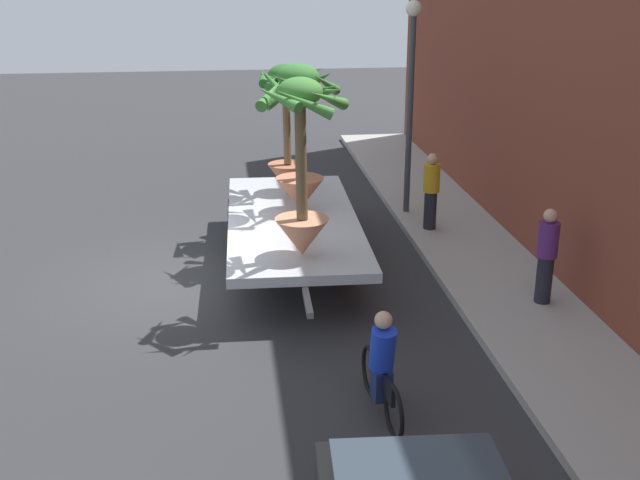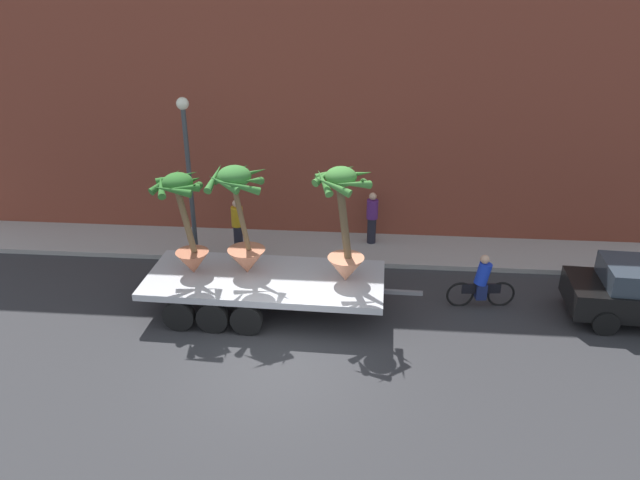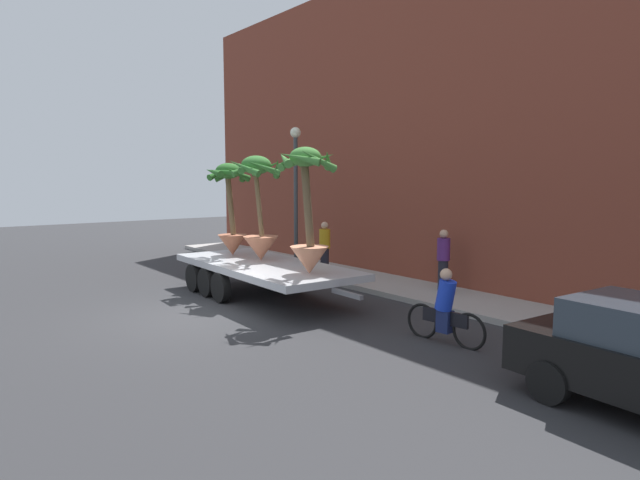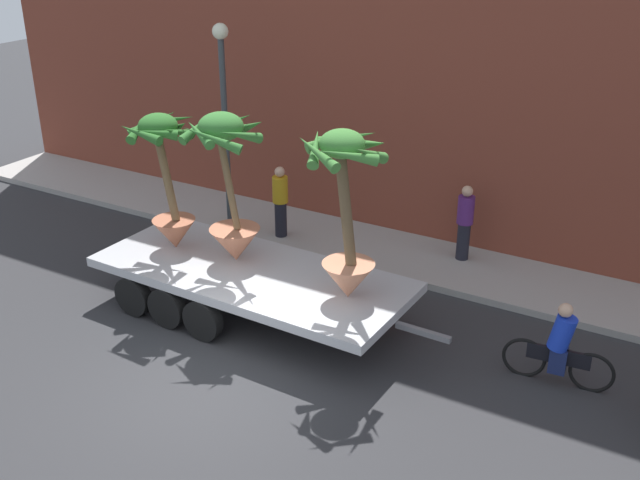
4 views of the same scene
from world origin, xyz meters
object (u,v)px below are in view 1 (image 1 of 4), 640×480
at_px(flatbed_trailer, 292,223).
at_px(pedestrian_near_gate, 547,254).
at_px(potted_palm_middle, 287,124).
at_px(cyclist, 382,369).
at_px(pedestrian_far_left, 431,190).
at_px(potted_palm_rear, 299,139).
at_px(street_lamp, 411,81).
at_px(potted_palm_front, 301,168).

bearing_deg(flatbed_trailer, pedestrian_near_gate, 54.07).
bearing_deg(potted_palm_middle, cyclist, 4.47).
xyz_separation_m(potted_palm_middle, pedestrian_far_left, (0.62, 3.10, -1.41)).
relative_size(pedestrian_near_gate, pedestrian_far_left, 1.00).
height_order(potted_palm_middle, pedestrian_far_left, potted_palm_middle).
xyz_separation_m(potted_palm_rear, pedestrian_near_gate, (3.34, 3.94, -1.40)).
height_order(pedestrian_near_gate, street_lamp, street_lamp).
height_order(potted_palm_rear, potted_palm_middle, potted_palm_rear).
xyz_separation_m(flatbed_trailer, potted_palm_rear, (-0.34, 0.19, 1.66)).
distance_m(pedestrian_near_gate, street_lamp, 5.99).
height_order(potted_palm_front, cyclist, potted_palm_front).
bearing_deg(potted_palm_rear, street_lamp, 127.47).
bearing_deg(pedestrian_far_left, potted_palm_front, -43.12).
height_order(potted_palm_middle, street_lamp, street_lamp).
relative_size(potted_palm_rear, street_lamp, 0.61).
distance_m(potted_palm_front, pedestrian_near_gate, 4.47).
height_order(potted_palm_rear, potted_palm_front, potted_palm_front).
xyz_separation_m(cyclist, pedestrian_far_left, (-7.08, 2.50, 0.37)).
xyz_separation_m(potted_palm_middle, street_lamp, (-0.69, 2.87, 0.78)).
height_order(potted_palm_rear, pedestrian_near_gate, potted_palm_rear).
height_order(flatbed_trailer, pedestrian_far_left, pedestrian_far_left).
distance_m(potted_palm_front, pedestrian_far_left, 4.91).
xyz_separation_m(potted_palm_front, street_lamp, (-4.72, 2.97, 0.72)).
bearing_deg(street_lamp, pedestrian_near_gate, 12.37).
bearing_deg(potted_palm_front, potted_palm_middle, 178.59).
bearing_deg(pedestrian_near_gate, potted_palm_middle, -139.50).
height_order(flatbed_trailer, street_lamp, street_lamp).
relative_size(pedestrian_near_gate, street_lamp, 0.35).
relative_size(flatbed_trailer, potted_palm_front, 2.37).
height_order(potted_palm_middle, potted_palm_front, potted_palm_front).
distance_m(potted_palm_front, street_lamp, 5.62).
bearing_deg(potted_palm_front, street_lamp, 147.85).
xyz_separation_m(pedestrian_near_gate, street_lamp, (-5.44, -1.19, 2.19)).
bearing_deg(potted_palm_middle, flatbed_trailer, -2.34).
bearing_deg(potted_palm_middle, pedestrian_near_gate, 40.50).
relative_size(potted_palm_front, pedestrian_near_gate, 1.78).
xyz_separation_m(flatbed_trailer, pedestrian_far_left, (-1.14, 3.17, 0.26)).
distance_m(flatbed_trailer, potted_palm_middle, 2.43).
bearing_deg(pedestrian_far_left, pedestrian_near_gate, 13.07).
bearing_deg(potted_palm_middle, potted_palm_front, -1.41).
xyz_separation_m(flatbed_trailer, potted_palm_front, (2.27, -0.03, 1.73)).
relative_size(potted_palm_middle, pedestrian_far_left, 1.61).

